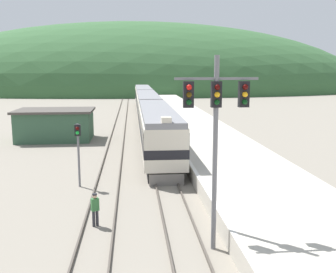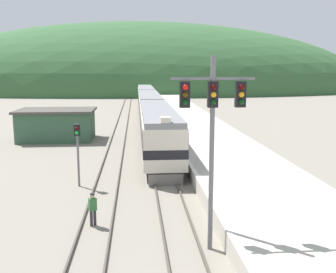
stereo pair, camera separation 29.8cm
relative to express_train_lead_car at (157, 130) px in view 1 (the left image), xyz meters
The scene contains 11 objects.
track_main 44.87m from the express_train_lead_car, 90.00° to the left, with size 1.52×180.00×0.16m.
track_siding 45.03m from the express_train_lead_car, 94.86° to the left, with size 1.52×180.00×0.16m.
platform 25.44m from the express_train_lead_car, 77.98° to the left, with size 7.18×140.00×0.99m.
distant_hills 101.21m from the express_train_lead_car, 90.00° to the left, with size 157.67×70.95×45.44m.
station_shed 13.12m from the express_train_lead_car, 141.27° to the left, with size 7.93×5.56×3.24m.
express_train_lead_car is the anchor object (origin of this frame).
carriage_second 20.98m from the express_train_lead_car, 90.00° to the left, with size 2.92×20.34×4.05m.
carriage_third 42.20m from the express_train_lead_car, 90.00° to the left, with size 2.92×20.34×4.05m.
signal_mast_main 18.80m from the express_train_lead_car, 86.44° to the right, with size 3.30×0.42×7.94m.
signal_post_siding 10.65m from the express_train_lead_car, 121.43° to the right, with size 0.36×0.42×4.06m.
track_worker 16.17m from the express_train_lead_car, 104.22° to the right, with size 0.42×0.34×1.62m.
Camera 1 is at (-2.13, -8.44, 7.41)m, focal length 42.00 mm.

